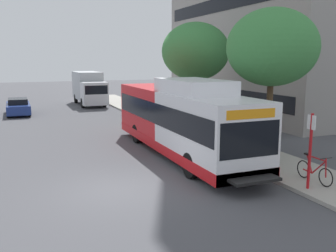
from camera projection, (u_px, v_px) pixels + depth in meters
The scene contains 10 objects.
ground_plane at pixel (81, 143), 20.61m from camera, with size 120.00×120.00×0.00m, color #4C4C51.
sidewalk_curb at pixel (212, 139), 21.38m from camera, with size 3.00×56.00×0.14m, color #A8A399.
transit_bus at pixel (181, 119), 17.92m from camera, with size 2.58×12.25×3.65m.
bus_stop_sign_pole at pixel (310, 145), 12.74m from camera, with size 0.10×0.36×2.60m.
bicycle_parked at pixel (314, 171), 13.60m from camera, with size 0.52×1.76×1.02m.
street_tree_near_stop at pixel (272, 48), 16.94m from camera, with size 4.09×4.09×6.63m.
street_tree_mid_block at pixel (196, 52), 25.10m from camera, with size 4.49×4.49×6.79m.
parked_car_far_lane at pixel (18, 107), 31.14m from camera, with size 1.80×4.50×1.33m.
box_truck_background at pixel (89, 87), 37.72m from camera, with size 2.32×7.01×3.25m.
lattice_comm_tower at pixel (193, 18), 47.03m from camera, with size 1.10×1.10×28.64m.
Camera 1 is at (-3.21, -12.43, 4.51)m, focal length 40.53 mm.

